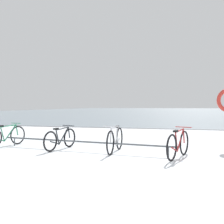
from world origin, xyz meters
TOP-DOWN VIEW (x-y plane):
  - ground at (0.00, 53.90)m, footprint 80.00×132.00m
  - bike_rack at (-0.67, 1.86)m, footprint 5.85×0.80m
  - bicycle_0 at (-3.56, 2.10)m, footprint 0.56×1.63m
  - bicycle_1 at (-1.44, 1.93)m, footprint 0.52×1.60m
  - bicycle_2 at (0.38, 1.85)m, footprint 0.46×1.72m
  - bicycle_3 at (2.22, 1.43)m, footprint 0.67×1.60m

SIDE VIEW (x-z plane):
  - ground at x=0.00m, z-range -0.08..0.00m
  - bike_rack at x=-0.67m, z-range 0.12..0.42m
  - bicycle_1 at x=-1.44m, z-range -0.04..0.71m
  - bicycle_0 at x=-3.56m, z-range -0.04..0.74m
  - bicycle_3 at x=2.22m, z-range -0.04..0.77m
  - bicycle_2 at x=0.38m, z-range -0.04..0.79m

